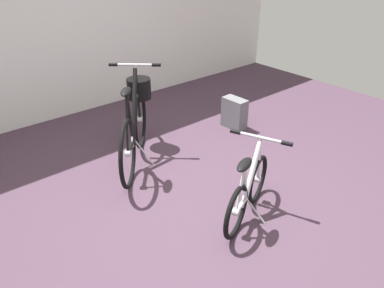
# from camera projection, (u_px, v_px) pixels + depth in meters

# --- Properties ---
(ground_plane) EXTENTS (7.66, 7.66, 0.00)m
(ground_plane) POSITION_uv_depth(u_px,v_px,m) (197.00, 212.00, 3.15)
(ground_plane) COLOR #473342
(back_wall) EXTENTS (7.66, 0.10, 2.85)m
(back_wall) POSITION_uv_depth(u_px,v_px,m) (47.00, 3.00, 4.28)
(back_wall) COLOR white
(back_wall) RESTS_ON ground_plane
(folding_bike_foreground) EXTENTS (0.90, 0.53, 0.68)m
(folding_bike_foreground) POSITION_uv_depth(u_px,v_px,m) (248.00, 190.00, 2.99)
(folding_bike_foreground) COLOR black
(folding_bike_foreground) RESTS_ON ground_plane
(display_bike_left) EXTENTS (0.97, 1.09, 0.99)m
(display_bike_left) POSITION_uv_depth(u_px,v_px,m) (136.00, 119.00, 3.76)
(display_bike_left) COLOR black
(display_bike_left) RESTS_ON ground_plane
(handbag_on_floor) EXTENTS (0.20, 0.32, 0.38)m
(handbag_on_floor) POSITION_uv_depth(u_px,v_px,m) (235.00, 113.00, 4.52)
(handbag_on_floor) COLOR slate
(handbag_on_floor) RESTS_ON ground_plane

